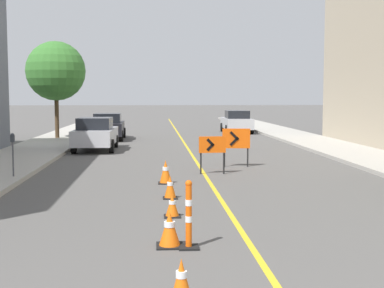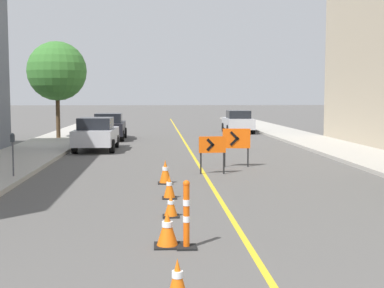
# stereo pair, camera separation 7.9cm
# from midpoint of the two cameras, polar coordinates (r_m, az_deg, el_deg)

# --- Properties ---
(lane_stripe) EXTENTS (0.12, 58.74, 0.01)m
(lane_stripe) POSITION_cam_midpoint_polar(r_m,az_deg,el_deg) (31.65, -1.09, 0.41)
(lane_stripe) COLOR gold
(lane_stripe) RESTS_ON ground_plane
(sidewalk_left) EXTENTS (3.14, 58.74, 0.15)m
(sidewalk_left) POSITION_cam_midpoint_polar(r_m,az_deg,el_deg) (32.09, -14.10, 0.45)
(sidewalk_left) COLOR #ADA89E
(sidewalk_left) RESTS_ON ground_plane
(sidewalk_right) EXTENTS (3.14, 58.74, 0.15)m
(sidewalk_right) POSITION_cam_midpoint_polar(r_m,az_deg,el_deg) (32.82, 11.62, 0.60)
(sidewalk_right) COLOR #ADA89E
(sidewalk_right) RESTS_ON ground_plane
(traffic_cone_nearest) EXTENTS (0.35, 0.35, 0.57)m
(traffic_cone_nearest) POSITION_cam_midpoint_polar(r_m,az_deg,el_deg) (7.00, -1.47, -14.37)
(traffic_cone_nearest) COLOR black
(traffic_cone_nearest) RESTS_ON ground_plane
(traffic_cone_second) EXTENTS (0.47, 0.47, 0.62)m
(traffic_cone_second) POSITION_cam_midpoint_polar(r_m,az_deg,el_deg) (9.42, -2.65, -9.07)
(traffic_cone_second) COLOR black
(traffic_cone_second) RESTS_ON ground_plane
(traffic_cone_third) EXTENTS (0.36, 0.36, 0.50)m
(traffic_cone_third) POSITION_cam_midpoint_polar(r_m,az_deg,el_deg) (11.67, -2.32, -6.61)
(traffic_cone_third) COLOR black
(traffic_cone_third) RESTS_ON ground_plane
(traffic_cone_fourth) EXTENTS (0.37, 0.37, 0.60)m
(traffic_cone_fourth) POSITION_cam_midpoint_polar(r_m,az_deg,el_deg) (13.72, -2.51, -4.62)
(traffic_cone_fourth) COLOR black
(traffic_cone_fourth) RESTS_ON ground_plane
(traffic_cone_fifth) EXTENTS (0.45, 0.45, 0.71)m
(traffic_cone_fifth) POSITION_cam_midpoint_polar(r_m,az_deg,el_deg) (16.04, -2.98, -3.00)
(traffic_cone_fifth) COLOR black
(traffic_cone_fifth) RESTS_ON ground_plane
(delineator_post_front) EXTENTS (0.35, 0.35, 1.19)m
(delineator_post_front) POSITION_cam_midpoint_polar(r_m,az_deg,el_deg) (9.26, -0.60, -8.00)
(delineator_post_front) COLOR black
(delineator_post_front) RESTS_ON ground_plane
(arrow_barricade_primary) EXTENTS (0.92, 0.15, 1.27)m
(arrow_barricade_primary) POSITION_cam_midpoint_polar(r_m,az_deg,el_deg) (17.91, 2.05, -0.32)
(arrow_barricade_primary) COLOR #EF560C
(arrow_barricade_primary) RESTS_ON ground_plane
(arrow_barricade_secondary) EXTENTS (1.02, 0.16, 1.42)m
(arrow_barricade_secondary) POSITION_cam_midpoint_polar(r_m,az_deg,el_deg) (19.78, 4.62, 0.42)
(arrow_barricade_secondary) COLOR #EF560C
(arrow_barricade_secondary) RESTS_ON ground_plane
(parked_car_curb_near) EXTENTS (1.94, 4.33, 1.59)m
(parked_car_curb_near) POSITION_cam_midpoint_polar(r_m,az_deg,el_deg) (26.10, -10.34, 1.07)
(parked_car_curb_near) COLOR #B7B7BC
(parked_car_curb_near) RESTS_ON ground_plane
(parked_car_curb_mid) EXTENTS (1.94, 4.33, 1.59)m
(parked_car_curb_mid) POSITION_cam_midpoint_polar(r_m,az_deg,el_deg) (32.38, -9.02, 1.87)
(parked_car_curb_mid) COLOR black
(parked_car_curb_mid) RESTS_ON ground_plane
(parked_car_curb_far) EXTENTS (1.93, 4.31, 1.59)m
(parked_car_curb_far) POSITION_cam_midpoint_polar(r_m,az_deg,el_deg) (38.19, 4.73, 2.40)
(parked_car_curb_far) COLOR #B7B7BC
(parked_car_curb_far) RESTS_ON ground_plane
(parking_meter_near_curb) EXTENTS (0.12, 0.11, 1.34)m
(parking_meter_near_curb) POSITION_cam_midpoint_polar(r_m,az_deg,el_deg) (17.29, -18.71, -0.19)
(parking_meter_near_curb) COLOR #4C4C51
(parking_meter_near_curb) RESTS_ON sidewalk_left
(street_tree_left_near) EXTENTS (3.46, 3.46, 5.65)m
(street_tree_left_near) POSITION_cam_midpoint_polar(r_m,az_deg,el_deg) (32.49, -14.39, 7.54)
(street_tree_left_near) COLOR #4C3823
(street_tree_left_near) RESTS_ON sidewalk_left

